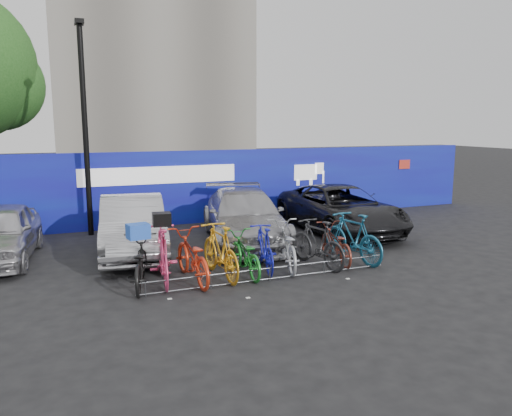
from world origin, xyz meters
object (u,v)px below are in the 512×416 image
bike_0 (139,263)px  bike_7 (318,243)px  bike_rack (270,273)px  bike_3 (220,251)px  bike_8 (335,244)px  bike_4 (245,254)px  car_3 (340,209)px  bike_6 (286,245)px  car_2 (244,217)px  car_1 (133,226)px  bike_1 (163,254)px  bike_2 (192,257)px  bike_9 (353,237)px  lamppost (85,124)px  bike_5 (264,248)px

bike_0 → bike_7: bearing=-168.2°
bike_rack → bike_3: bike_3 is taller
bike_rack → bike_8: bike_8 is taller
bike_0 → bike_4: (2.26, -0.04, -0.03)m
bike_rack → car_3: 5.37m
bike_6 → car_2: bearing=-75.6°
car_1 → bike_1: 2.64m
bike_4 → bike_8: 2.36m
bike_2 → bike_6: bike_2 is taller
car_3 → bike_2: 6.25m
bike_0 → bike_9: bearing=-167.1°
car_3 → bike_1: 6.69m
bike_6 → bike_8: bearing=-167.2°
bike_rack → bike_4: bearing=120.4°
car_1 → bike_0: size_ratio=2.29×
car_3 → bike_9: (-1.48, -3.00, -0.10)m
lamppost → bike_rack: bearing=-61.9°
bike_4 → bike_6: size_ratio=0.89×
bike_4 → bike_8: bike_4 is taller
bike_6 → bike_5: bearing=14.8°
bike_3 → bike_6: (1.62, 0.15, -0.06)m
bike_3 → bike_9: (3.33, 0.03, 0.01)m
bike_9 → bike_4: bearing=-8.9°
bike_9 → lamppost: bearing=-53.4°
bike_rack → bike_2: bike_2 is taller
car_2 → bike_5: size_ratio=2.89×
bike_6 → bike_7: size_ratio=1.08×
car_2 → car_3: (3.20, 0.19, -0.02)m
bike_0 → bike_7: (4.05, -0.06, 0.05)m
car_2 → bike_7: 2.98m
bike_8 → bike_rack: bearing=27.5°
bike_5 → car_1: bearing=-36.3°
bike_rack → car_2: size_ratio=1.12×
bike_5 → bike_7: bike_7 is taller
car_1 → car_2: bearing=8.8°
car_1 → bike_0: (-0.26, -2.72, -0.22)m
lamppost → bike_7: 7.65m
bike_0 → bike_5: (2.78, 0.12, 0.01)m
bike_2 → bike_5: (1.71, 0.17, -0.02)m
bike_4 → car_3: bearing=-143.7°
lamppost → car_3: bearing=-18.4°
car_1 → bike_1: (0.24, -2.62, -0.12)m
car_1 → bike_2: (0.81, -2.77, -0.19)m
car_1 → bike_4: bearing=-47.2°
bike_8 → bike_1: bearing=7.7°
car_2 → bike_6: car_2 is taller
bike_5 → bike_9: size_ratio=0.87×
bike_1 → bike_4: (1.76, -0.14, -0.14)m
car_2 → bike_5: (-0.54, -2.70, -0.20)m
car_2 → bike_1: (-2.82, -2.72, -0.12)m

